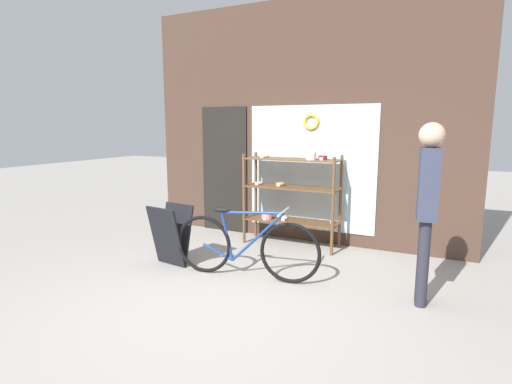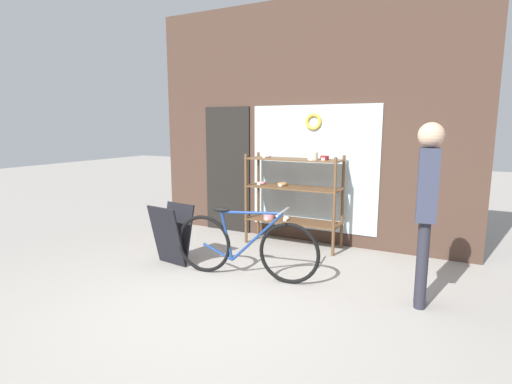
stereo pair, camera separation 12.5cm
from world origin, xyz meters
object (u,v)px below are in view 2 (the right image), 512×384
Objects in this scene: display_case at (292,191)px; sandwich_board at (172,235)px; bicycle at (244,246)px; pedestrian at (427,199)px.

display_case is 1.83× the size of sandwich_board.
display_case is at bearing 82.29° from bicycle.
pedestrian is (1.94, -1.31, 0.26)m from display_case.
pedestrian is at bearing 11.05° from sandwich_board.
bicycle reaches higher than sandwich_board.
sandwich_board is 0.43× the size of pedestrian.
display_case is at bearing 49.28° from pedestrian.
display_case is 1.89m from sandwich_board.
sandwich_board is at bearing -125.69° from display_case.
display_case reaches higher than sandwich_board.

